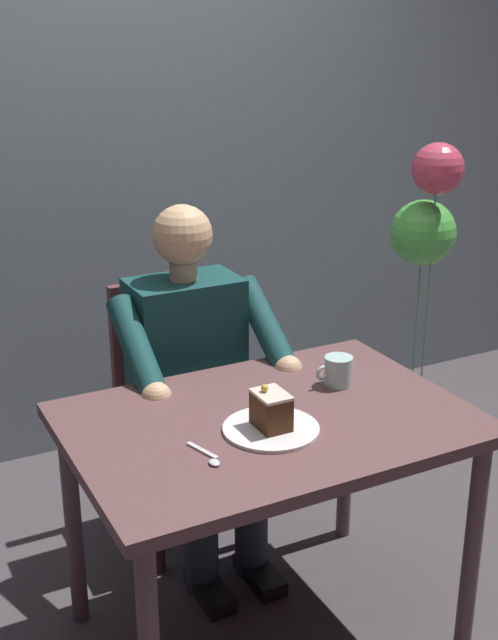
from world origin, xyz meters
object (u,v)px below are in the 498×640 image
object	(u,v)px
coffee_cup	(338,370)
cake_slice	(271,410)
seated_person	(196,383)
balloon_display	(426,242)
dessert_spoon	(209,457)
dining_table	(269,445)
chair	(177,398)

from	to	relation	value
coffee_cup	cake_slice	bearing A→B (deg)	27.33
seated_person	balloon_display	size ratio (longest dim) A/B	0.90
coffee_cup	dessert_spoon	xyz separation A→B (m)	(0.52, 0.22, -0.04)
dining_table	cake_slice	distance (m)	0.16
chair	seated_person	world-z (taller)	seated_person
coffee_cup	dessert_spoon	size ratio (longest dim) A/B	0.84
cake_slice	balloon_display	bearing A→B (deg)	-146.17
chair	cake_slice	distance (m)	0.80
seated_person	dessert_spoon	world-z (taller)	seated_person
dining_table	cake_slice	xyz separation A→B (m)	(0.03, 0.07, 0.15)
cake_slice	coffee_cup	distance (m)	0.35
coffee_cup	chair	bearing A→B (deg)	-64.23
seated_person	balloon_display	distance (m)	1.11
dining_table	balloon_display	xyz separation A→B (m)	(-1.05, -0.66, 0.30)
dining_table	balloon_display	world-z (taller)	balloon_display
dining_table	balloon_display	bearing A→B (deg)	-148.02
coffee_cup	balloon_display	bearing A→B (deg)	-143.77
dining_table	dessert_spoon	size ratio (longest dim) A/B	7.62
cake_slice	balloon_display	world-z (taller)	balloon_display
coffee_cup	seated_person	bearing A→B (deg)	-55.33
chair	dining_table	bearing A→B (deg)	90.00
chair	coffee_cup	size ratio (longest dim) A/B	7.52
coffee_cup	dessert_spoon	bearing A→B (deg)	23.03
dessert_spoon	dining_table	bearing A→B (deg)	-151.63
cake_slice	dessert_spoon	bearing A→B (deg)	15.93
chair	dessert_spoon	world-z (taller)	chair
coffee_cup	dessert_spoon	world-z (taller)	coffee_cup
dessert_spoon	balloon_display	world-z (taller)	balloon_display
seated_person	chair	bearing A→B (deg)	-90.00
chair	coffee_cup	xyz separation A→B (m)	(-0.28, 0.58, 0.27)
coffee_cup	balloon_display	world-z (taller)	balloon_display
chair	cake_slice	world-z (taller)	chair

